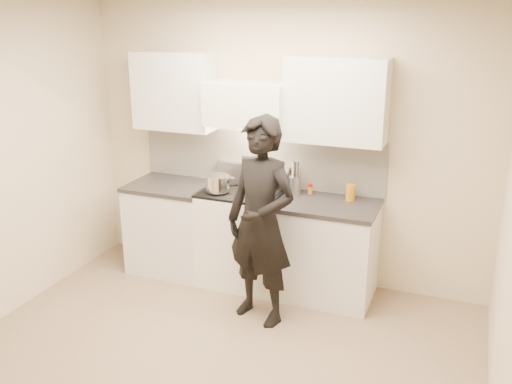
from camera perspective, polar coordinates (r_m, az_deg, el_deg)
ground_plane at (r=4.57m, az=-4.79°, el=-16.89°), size 4.00×4.00×0.00m
room_shell at (r=4.23m, az=-3.86°, el=4.12°), size 4.04×3.54×2.70m
stove at (r=5.60m, az=-1.30°, el=-4.39°), size 0.76×0.65×0.96m
counter_right at (r=5.36m, az=6.96°, el=-5.74°), size 0.92×0.67×0.92m
counter_left at (r=5.92m, az=-8.30°, el=-3.41°), size 0.82×0.67×0.92m
wok at (r=5.46m, az=1.17°, el=1.57°), size 0.38×0.47×0.31m
stock_pot at (r=5.35m, az=-3.84°, el=0.88°), size 0.31×0.28×0.15m
utensil_crock at (r=5.40m, az=3.90°, el=0.85°), size 0.12×0.12×0.31m
spice_jar at (r=5.40m, az=5.44°, el=0.30°), size 0.04×0.04×0.10m
oil_glass at (r=5.27m, az=9.44°, el=-0.04°), size 0.09×0.09×0.15m
person at (r=4.77m, az=0.49°, el=-3.02°), size 0.75×0.60×1.79m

